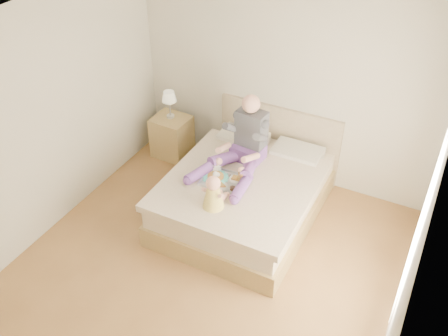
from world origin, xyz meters
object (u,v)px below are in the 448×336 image
at_px(bed, 247,191).
at_px(adult, 243,146).
at_px(nightstand, 172,137).
at_px(tray, 224,179).
at_px(baby, 214,194).

bearing_deg(bed, adult, 134.51).
height_order(nightstand, adult, adult).
bearing_deg(tray, bed, 52.56).
height_order(bed, adult, adult).
distance_m(adult, baby, 0.87).
height_order(nightstand, baby, baby).
distance_m(bed, nightstand, 1.64).
relative_size(nightstand, baby, 1.53).
bearing_deg(tray, nightstand, 140.69).
xyz_separation_m(bed, nightstand, (-1.50, 0.65, -0.01)).
height_order(adult, baby, adult).
relative_size(nightstand, adult, 0.55).
xyz_separation_m(adult, tray, (-0.05, -0.42, -0.23)).
relative_size(bed, baby, 5.44).
bearing_deg(baby, tray, 109.15).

